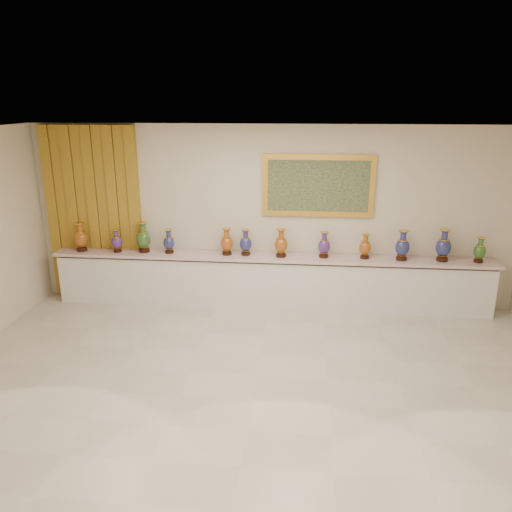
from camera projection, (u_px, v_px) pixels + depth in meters
The scene contains 15 objects.
ground at pixel (257, 376), 6.36m from camera, with size 8.00×8.00×0.00m, color beige.
room at pixel (128, 209), 8.43m from camera, with size 8.00×8.00×8.00m.
counter at pixel (270, 282), 8.38m from camera, with size 7.28×0.48×0.90m.
vase_0 at pixel (81, 238), 8.43m from camera, with size 0.23×0.23×0.49m.
vase_1 at pixel (117, 242), 8.38m from camera, with size 0.21×0.21×0.39m.
vase_2 at pixel (143, 239), 8.37m from camera, with size 0.24×0.24×0.51m.
vase_3 at pixel (169, 242), 8.33m from camera, with size 0.21×0.21×0.41m.
vase_4 at pixel (227, 243), 8.23m from camera, with size 0.27×0.27×0.45m.
vase_5 at pixel (246, 244), 8.22m from camera, with size 0.22×0.22×0.44m.
vase_6 at pixel (281, 244), 8.12m from camera, with size 0.27×0.27×0.46m.
vase_7 at pixel (324, 246), 8.09m from camera, with size 0.22×0.22×0.43m.
vase_8 at pixel (365, 247), 8.05m from camera, with size 0.23×0.23×0.41m.
vase_9 at pixel (402, 247), 7.95m from camera, with size 0.29×0.29×0.49m.
vase_10 at pixel (443, 247), 7.90m from camera, with size 0.26×0.26×0.52m.
vase_11 at pixel (480, 251), 7.85m from camera, with size 0.24×0.24×0.41m.
Camera 1 is at (0.54, -5.58, 3.37)m, focal length 35.00 mm.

